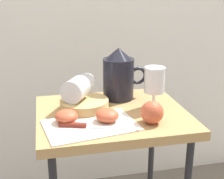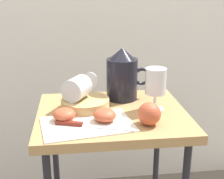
{
  "view_description": "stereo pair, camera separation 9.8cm",
  "coord_description": "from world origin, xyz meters",
  "px_view_note": "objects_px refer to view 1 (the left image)",
  "views": [
    {
      "loc": [
        -0.22,
        -0.98,
        1.1
      ],
      "look_at": [
        0.0,
        0.0,
        0.76
      ],
      "focal_mm": 50.99,
      "sensor_mm": 36.0,
      "label": 1
    },
    {
      "loc": [
        -0.12,
        -0.99,
        1.1
      ],
      "look_at": [
        0.0,
        0.0,
        0.76
      ],
      "focal_mm": 50.99,
      "sensor_mm": 36.0,
      "label": 2
    }
  ],
  "objects_px": {
    "apple_half_right": "(107,115)",
    "pitcher": "(119,78)",
    "wine_glass_tipped_near": "(76,89)",
    "apple_whole": "(152,112)",
    "basket_tray": "(84,105)",
    "apple_half_left": "(66,116)",
    "wine_glass_upright": "(154,82)",
    "table": "(112,133)",
    "knife": "(86,126)"
  },
  "relations": [
    {
      "from": "basket_tray",
      "to": "wine_glass_tipped_near",
      "type": "xyz_separation_m",
      "value": [
        -0.03,
        0.01,
        0.06
      ]
    },
    {
      "from": "wine_glass_tipped_near",
      "to": "knife",
      "type": "xyz_separation_m",
      "value": [
        0.01,
        -0.16,
        -0.07
      ]
    },
    {
      "from": "apple_half_left",
      "to": "wine_glass_upright",
      "type": "bearing_deg",
      "value": 11.51
    },
    {
      "from": "apple_whole",
      "to": "knife",
      "type": "height_order",
      "value": "apple_whole"
    },
    {
      "from": "basket_tray",
      "to": "apple_whole",
      "type": "distance_m",
      "value": 0.25
    },
    {
      "from": "apple_half_right",
      "to": "knife",
      "type": "distance_m",
      "value": 0.08
    },
    {
      "from": "basket_tray",
      "to": "apple_half_left",
      "type": "distance_m",
      "value": 0.13
    },
    {
      "from": "apple_half_right",
      "to": "pitcher",
      "type": "bearing_deg",
      "value": 67.34
    },
    {
      "from": "pitcher",
      "to": "wine_glass_tipped_near",
      "type": "height_order",
      "value": "pitcher"
    },
    {
      "from": "apple_half_left",
      "to": "table",
      "type": "bearing_deg",
      "value": 21.13
    },
    {
      "from": "table",
      "to": "wine_glass_tipped_near",
      "type": "distance_m",
      "value": 0.2
    },
    {
      "from": "apple_half_right",
      "to": "apple_whole",
      "type": "height_order",
      "value": "apple_whole"
    },
    {
      "from": "apple_whole",
      "to": "wine_glass_tipped_near",
      "type": "bearing_deg",
      "value": 142.42
    },
    {
      "from": "apple_whole",
      "to": "apple_half_left",
      "type": "bearing_deg",
      "value": 167.93
    },
    {
      "from": "apple_half_left",
      "to": "basket_tray",
      "type": "bearing_deg",
      "value": 55.95
    },
    {
      "from": "apple_half_left",
      "to": "pitcher",
      "type": "bearing_deg",
      "value": 41.5
    },
    {
      "from": "wine_glass_upright",
      "to": "apple_whole",
      "type": "xyz_separation_m",
      "value": [
        -0.05,
        -0.12,
        -0.06
      ]
    },
    {
      "from": "pitcher",
      "to": "table",
      "type": "bearing_deg",
      "value": -113.04
    },
    {
      "from": "knife",
      "to": "apple_half_left",
      "type": "bearing_deg",
      "value": 137.54
    },
    {
      "from": "basket_tray",
      "to": "apple_whole",
      "type": "bearing_deg",
      "value": -40.04
    },
    {
      "from": "basket_tray",
      "to": "knife",
      "type": "bearing_deg",
      "value": -95.63
    },
    {
      "from": "apple_half_left",
      "to": "apple_half_right",
      "type": "height_order",
      "value": "same"
    },
    {
      "from": "basket_tray",
      "to": "knife",
      "type": "height_order",
      "value": "basket_tray"
    },
    {
      "from": "pitcher",
      "to": "wine_glass_tipped_near",
      "type": "distance_m",
      "value": 0.18
    },
    {
      "from": "knife",
      "to": "wine_glass_tipped_near",
      "type": "bearing_deg",
      "value": 93.53
    },
    {
      "from": "basket_tray",
      "to": "wine_glass_upright",
      "type": "height_order",
      "value": "wine_glass_upright"
    },
    {
      "from": "wine_glass_upright",
      "to": "wine_glass_tipped_near",
      "type": "height_order",
      "value": "wine_glass_upright"
    },
    {
      "from": "basket_tray",
      "to": "apple_half_right",
      "type": "bearing_deg",
      "value": -65.84
    },
    {
      "from": "pitcher",
      "to": "knife",
      "type": "distance_m",
      "value": 0.29
    },
    {
      "from": "table",
      "to": "basket_tray",
      "type": "bearing_deg",
      "value": 154.35
    },
    {
      "from": "wine_glass_upright",
      "to": "apple_whole",
      "type": "bearing_deg",
      "value": -111.73
    },
    {
      "from": "apple_half_right",
      "to": "knife",
      "type": "xyz_separation_m",
      "value": [
        -0.07,
        -0.03,
        -0.02
      ]
    },
    {
      "from": "apple_half_left",
      "to": "apple_whole",
      "type": "height_order",
      "value": "apple_whole"
    },
    {
      "from": "knife",
      "to": "table",
      "type": "bearing_deg",
      "value": 47.11
    },
    {
      "from": "knife",
      "to": "basket_tray",
      "type": "bearing_deg",
      "value": 84.37
    },
    {
      "from": "pitcher",
      "to": "wine_glass_tipped_near",
      "type": "xyz_separation_m",
      "value": [
        -0.17,
        -0.08,
        -0.01
      ]
    },
    {
      "from": "wine_glass_tipped_near",
      "to": "table",
      "type": "bearing_deg",
      "value": -23.08
    },
    {
      "from": "pitcher",
      "to": "wine_glass_tipped_near",
      "type": "relative_size",
      "value": 1.19
    },
    {
      "from": "wine_glass_upright",
      "to": "wine_glass_tipped_near",
      "type": "relative_size",
      "value": 0.91
    },
    {
      "from": "wine_glass_tipped_near",
      "to": "apple_half_right",
      "type": "bearing_deg",
      "value": -58.15
    },
    {
      "from": "apple_half_right",
      "to": "apple_whole",
      "type": "distance_m",
      "value": 0.14
    },
    {
      "from": "apple_half_right",
      "to": "apple_whole",
      "type": "relative_size",
      "value": 1.0
    },
    {
      "from": "wine_glass_upright",
      "to": "apple_half_left",
      "type": "height_order",
      "value": "wine_glass_upright"
    },
    {
      "from": "pitcher",
      "to": "knife",
      "type": "relative_size",
      "value": 0.82
    },
    {
      "from": "apple_half_right",
      "to": "table",
      "type": "bearing_deg",
      "value": 67.94
    },
    {
      "from": "basket_tray",
      "to": "apple_half_left",
      "type": "height_order",
      "value": "apple_half_left"
    },
    {
      "from": "pitcher",
      "to": "apple_half_right",
      "type": "bearing_deg",
      "value": -112.66
    },
    {
      "from": "wine_glass_tipped_near",
      "to": "apple_half_left",
      "type": "bearing_deg",
      "value": -112.35
    },
    {
      "from": "apple_whole",
      "to": "table",
      "type": "bearing_deg",
      "value": 130.88
    },
    {
      "from": "apple_whole",
      "to": "basket_tray",
      "type": "bearing_deg",
      "value": 139.96
    }
  ]
}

